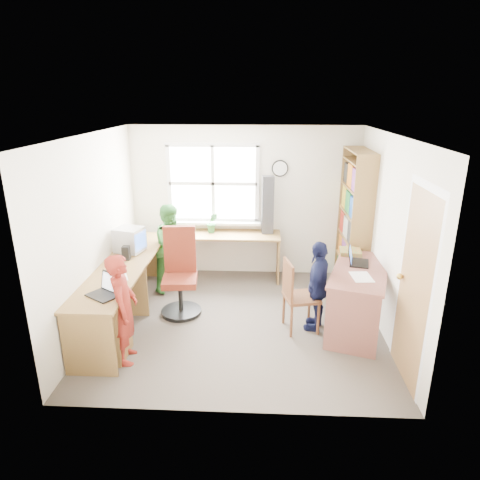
% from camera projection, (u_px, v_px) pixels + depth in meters
% --- Properties ---
extents(room, '(3.64, 3.44, 2.44)m').
position_uv_depth(room, '(240.00, 231.00, 5.33)').
color(room, '#463F37').
rests_on(room, ground).
extents(l_desk, '(2.38, 2.95, 0.75)m').
position_uv_depth(l_desk, '(132.00, 298.00, 5.27)').
color(l_desk, olive).
rests_on(l_desk, ground).
extents(right_desk, '(1.02, 1.51, 0.80)m').
position_uv_depth(right_desk, '(359.00, 285.00, 5.33)').
color(right_desk, brown).
rests_on(right_desk, ground).
extents(bookshelf, '(0.30, 1.02, 2.10)m').
position_uv_depth(bookshelf, '(354.00, 225.00, 6.35)').
color(bookshelf, olive).
rests_on(bookshelf, ground).
extents(swivel_chair, '(0.60, 0.60, 1.18)m').
position_uv_depth(swivel_chair, '(180.00, 277.00, 5.76)').
color(swivel_chair, black).
rests_on(swivel_chair, ground).
extents(wooden_chair, '(0.48, 0.48, 0.93)m').
position_uv_depth(wooden_chair, '(296.00, 293.00, 5.29)').
color(wooden_chair, brown).
rests_on(wooden_chair, ground).
extents(crt_monitor, '(0.43, 0.40, 0.35)m').
position_uv_depth(crt_monitor, '(130.00, 240.00, 5.91)').
color(crt_monitor, '#B5B4B9').
rests_on(crt_monitor, l_desk).
extents(laptop_left, '(0.43, 0.41, 0.23)m').
position_uv_depth(laptop_left, '(106.00, 290.00, 4.68)').
color(laptop_left, black).
rests_on(laptop_left, l_desk).
extents(laptop_right, '(0.33, 0.37, 0.22)m').
position_uv_depth(laptop_right, '(355.00, 259.00, 5.43)').
color(laptop_right, black).
rests_on(laptop_right, right_desk).
extents(speaker_a, '(0.10, 0.10, 0.19)m').
position_uv_depth(speaker_a, '(126.00, 253.00, 5.66)').
color(speaker_a, black).
rests_on(speaker_a, l_desk).
extents(speaker_b, '(0.12, 0.12, 0.19)m').
position_uv_depth(speaker_b, '(142.00, 237.00, 6.28)').
color(speaker_b, black).
rests_on(speaker_b, l_desk).
extents(cd_tower, '(0.19, 0.17, 0.91)m').
position_uv_depth(cd_tower, '(268.00, 205.00, 6.65)').
color(cd_tower, black).
rests_on(cd_tower, l_desk).
extents(game_box, '(0.30, 0.30, 0.06)m').
position_uv_depth(game_box, '(350.00, 252.00, 5.77)').
color(game_box, red).
rests_on(game_box, right_desk).
extents(paper_a, '(0.29, 0.33, 0.00)m').
position_uv_depth(paper_a, '(119.00, 277.00, 5.14)').
color(paper_a, silver).
rests_on(paper_a, l_desk).
extents(paper_b, '(0.25, 0.34, 0.00)m').
position_uv_depth(paper_b, '(361.00, 277.00, 5.03)').
color(paper_b, silver).
rests_on(paper_b, right_desk).
extents(potted_plant, '(0.20, 0.18, 0.33)m').
position_uv_depth(potted_plant, '(212.00, 223.00, 6.76)').
color(potted_plant, '#2B6C37').
rests_on(potted_plant, l_desk).
extents(person_red, '(0.38, 0.50, 1.26)m').
position_uv_depth(person_red, '(123.00, 309.00, 4.63)').
color(person_red, maroon).
rests_on(person_red, ground).
extents(person_green, '(0.77, 0.82, 1.33)m').
position_uv_depth(person_green, '(172.00, 248.00, 6.39)').
color(person_green, '#337F34').
rests_on(person_green, ground).
extents(person_navy, '(0.46, 0.73, 1.16)m').
position_uv_depth(person_navy, '(318.00, 286.00, 5.30)').
color(person_navy, '#121639').
rests_on(person_navy, ground).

